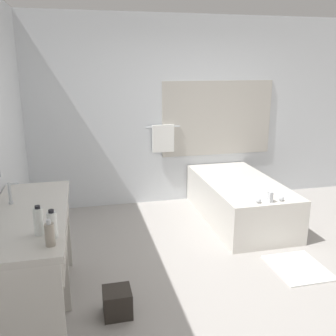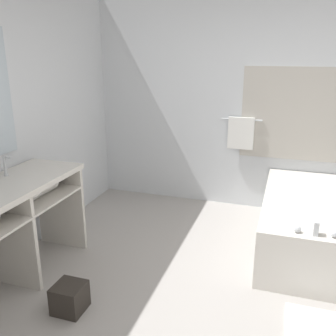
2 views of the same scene
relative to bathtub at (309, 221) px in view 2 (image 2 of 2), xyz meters
The scene contains 7 objects.
ground_plane 1.42m from the bathtub, 113.00° to the right, with size 16.00×16.00×0.00m, color #A8A39E.
wall_back_with_blinds 1.51m from the bathtub, 119.04° to the left, with size 7.40×0.13×2.70m.
vanity_counter 2.87m from the bathtub, 149.08° to the right, with size 0.58×1.55×0.92m.
sink_faucet 2.97m from the bathtub, 154.31° to the right, with size 0.09×0.04×0.18m.
bathtub is the anchor object (origin of this frame).
waste_bin 2.44m from the bathtub, 137.72° to the right, with size 0.23×0.23×0.23m.
bath_mat 1.37m from the bathtub, 86.31° to the right, with size 0.52×0.61×0.02m.
Camera 2 is at (0.25, -2.48, 1.97)m, focal length 40.00 mm.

